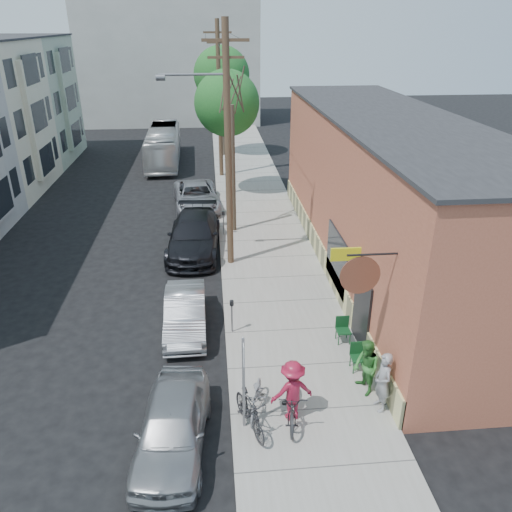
{
  "coord_description": "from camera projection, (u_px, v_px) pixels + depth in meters",
  "views": [
    {
      "loc": [
        1.74,
        -14.6,
        9.99
      ],
      "look_at": [
        3.38,
        3.31,
        1.5
      ],
      "focal_mm": 35.0,
      "sensor_mm": 36.0,
      "label": 1
    }
  ],
  "objects": [
    {
      "name": "car_2",
      "position": [
        194.0,
        235.0,
        23.57
      ],
      "size": [
        2.67,
        5.85,
        1.66
      ],
      "primitive_type": "imported",
      "rotation": [
        0.0,
        0.0,
        -0.06
      ],
      "color": "black",
      "rests_on": "ground"
    },
    {
      "name": "parked_bike_b",
      "position": [
        256.0,
        398.0,
        13.71
      ],
      "size": [
        0.99,
        1.86,
        0.93
      ],
      "primitive_type": "imported",
      "rotation": [
        0.0,
        0.0,
        -0.22
      ],
      "color": "slate",
      "rests_on": "sidewalk"
    },
    {
      "name": "car_0",
      "position": [
        173.0,
        426.0,
        12.6
      ],
      "size": [
        2.07,
        4.36,
        1.44
      ],
      "primitive_type": "imported",
      "rotation": [
        0.0,
        0.0,
        -0.09
      ],
      "color": "gray",
      "rests_on": "ground"
    },
    {
      "name": "utility_pole_near",
      "position": [
        227.0,
        146.0,
        20.25
      ],
      "size": [
        3.57,
        0.28,
        10.0
      ],
      "color": "#503A28",
      "rests_on": "sidewalk"
    },
    {
      "name": "parking_meter_far",
      "position": [
        224.0,
        219.0,
        25.03
      ],
      "size": [
        0.14,
        0.14,
        1.24
      ],
      "color": "slate",
      "rests_on": "sidewalk"
    },
    {
      "name": "tree_leafy_far",
      "position": [
        222.0,
        75.0,
        37.91
      ],
      "size": [
        4.25,
        4.25,
        8.27
      ],
      "color": "#44392C",
      "rests_on": "sidewalk"
    },
    {
      "name": "cafe_building",
      "position": [
        384.0,
        196.0,
        21.1
      ],
      "size": [
        6.6,
        20.2,
        6.61
      ],
      "color": "#AA583F",
      "rests_on": "ground"
    },
    {
      "name": "car_1",
      "position": [
        185.0,
        313.0,
        17.6
      ],
      "size": [
        1.49,
        4.06,
        1.33
      ],
      "primitive_type": "imported",
      "rotation": [
        0.0,
        0.0,
        0.02
      ],
      "color": "#A2A3A9",
      "rests_on": "ground"
    },
    {
      "name": "patio_chair_a",
      "position": [
        343.0,
        331.0,
        16.72
      ],
      "size": [
        0.51,
        0.51,
        0.88
      ],
      "primitive_type": null,
      "rotation": [
        0.0,
        0.0,
        -0.01
      ],
      "color": "#113E1D",
      "rests_on": "sidewalk"
    },
    {
      "name": "parked_bike_a",
      "position": [
        250.0,
        412.0,
        13.08
      ],
      "size": [
        1.09,
        1.9,
        1.1
      ],
      "primitive_type": "imported",
      "rotation": [
        0.0,
        0.0,
        0.34
      ],
      "color": "black",
      "rests_on": "sidewalk"
    },
    {
      "name": "parking_meter_near",
      "position": [
        232.0,
        311.0,
        17.1
      ],
      "size": [
        0.14,
        0.14,
        1.24
      ],
      "color": "slate",
      "rests_on": "sidewalk"
    },
    {
      "name": "patio_chair_b",
      "position": [
        358.0,
        358.0,
        15.37
      ],
      "size": [
        0.51,
        0.51,
        0.88
      ],
      "primitive_type": null,
      "rotation": [
        0.0,
        0.0,
        -0.01
      ],
      "color": "#113E1D",
      "rests_on": "sidewalk"
    },
    {
      "name": "utility_pole_far",
      "position": [
        219.0,
        99.0,
        32.98
      ],
      "size": [
        1.8,
        0.28,
        10.0
      ],
      "color": "#503A28",
      "rests_on": "sidewalk"
    },
    {
      "name": "tree_bare",
      "position": [
        233.0,
        171.0,
        24.63
      ],
      "size": [
        0.24,
        0.24,
        6.3
      ],
      "color": "#44392C",
      "rests_on": "sidewalk"
    },
    {
      "name": "cyclist_bike",
      "position": [
        292.0,
        401.0,
        13.45
      ],
      "size": [
        0.99,
        2.19,
        1.11
      ],
      "primitive_type": "imported",
      "rotation": [
        0.0,
        0.0,
        -0.12
      ],
      "color": "black",
      "rests_on": "sidewalk"
    },
    {
      "name": "car_3",
      "position": [
        196.0,
        196.0,
        29.03
      ],
      "size": [
        2.98,
        5.54,
        1.48
      ],
      "primitive_type": "imported",
      "rotation": [
        0.0,
        0.0,
        0.1
      ],
      "color": "#9F9FA7",
      "rests_on": "ground"
    },
    {
      "name": "sign_post",
      "position": [
        244.0,
        375.0,
        12.68
      ],
      "size": [
        0.07,
        0.45,
        2.8
      ],
      "color": "slate",
      "rests_on": "sidewalk"
    },
    {
      "name": "ground",
      "position": [
        168.0,
        339.0,
        17.27
      ],
      "size": [
        120.0,
        120.0,
        0.0
      ],
      "primitive_type": "plane",
      "color": "black"
    },
    {
      "name": "bus",
      "position": [
        163.0,
        145.0,
        38.26
      ],
      "size": [
        2.49,
        9.73,
        2.7
      ],
      "primitive_type": "imported",
      "rotation": [
        0.0,
        0.0,
        0.02
      ],
      "color": "silver",
      "rests_on": "ground"
    },
    {
      "name": "cyclist",
      "position": [
        292.0,
        391.0,
        13.31
      ],
      "size": [
        1.27,
        0.87,
        1.81
      ],
      "primitive_type": "imported",
      "rotation": [
        0.0,
        0.0,
        3.32
      ],
      "color": "maroon",
      "rests_on": "sidewalk"
    },
    {
      "name": "sidewalk",
      "position": [
        259.0,
        219.0,
        27.5
      ],
      "size": [
        4.5,
        58.0,
        0.15
      ],
      "primitive_type": "cube",
      "color": "gray",
      "rests_on": "ground"
    },
    {
      "name": "patron_green",
      "position": [
        366.0,
        368.0,
        14.26
      ],
      "size": [
        0.8,
        0.95,
        1.73
      ],
      "primitive_type": "imported",
      "rotation": [
        0.0,
        0.0,
        -1.38
      ],
      "color": "#337B31",
      "rests_on": "sidewalk"
    },
    {
      "name": "patron_grey",
      "position": [
        383.0,
        382.0,
        13.63
      ],
      "size": [
        0.5,
        0.7,
        1.81
      ],
      "primitive_type": "imported",
      "rotation": [
        0.0,
        0.0,
        -1.46
      ],
      "color": "gray",
      "rests_on": "sidewalk"
    },
    {
      "name": "tree_leafy_mid",
      "position": [
        227.0,
        103.0,
        29.19
      ],
      "size": [
        3.84,
        3.84,
        7.4
      ],
      "color": "#44392C",
      "rests_on": "sidewalk"
    },
    {
      "name": "end_cap_building",
      "position": [
        171.0,
        63.0,
        52.36
      ],
      "size": [
        18.0,
        8.0,
        12.0
      ],
      "primitive_type": "cube",
      "color": "#ACACA7",
      "rests_on": "ground"
    }
  ]
}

